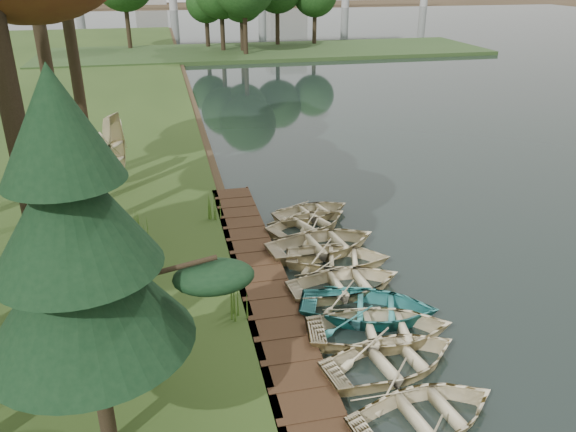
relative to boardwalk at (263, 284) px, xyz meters
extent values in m
plane|color=#3D2F1D|center=(1.60, 0.00, -0.15)|extent=(300.00, 300.00, 0.00)
cube|color=#382515|center=(0.00, 0.00, 0.00)|extent=(1.60, 16.00, 0.30)
cube|color=#2B431E|center=(9.60, 50.00, 0.08)|extent=(50.00, 14.00, 0.45)
cylinder|color=black|center=(-13.73, 50.00, 2.70)|extent=(0.50, 0.50, 4.80)
cylinder|color=black|center=(-7.07, 50.00, 2.70)|extent=(0.50, 0.50, 4.80)
cylinder|color=black|center=(-0.40, 50.00, 2.70)|extent=(0.50, 0.50, 4.80)
cylinder|color=black|center=(6.27, 50.00, 2.70)|extent=(0.50, 0.50, 4.80)
cylinder|color=black|center=(12.93, 50.00, 2.70)|extent=(0.50, 0.50, 4.80)
cylinder|color=black|center=(19.60, 50.00, 2.70)|extent=(0.50, 0.50, 4.80)
cylinder|color=black|center=(26.27, 50.00, 2.70)|extent=(0.50, 0.50, 4.80)
imported|color=beige|center=(2.46, -6.50, 0.27)|extent=(3.93, 3.10, 0.73)
imported|color=beige|center=(2.45, -4.61, 0.28)|extent=(4.07, 3.23, 0.76)
imported|color=beige|center=(2.60, -3.38, 0.31)|extent=(4.32, 3.35, 0.82)
imported|color=teal|center=(2.66, -2.33, 0.31)|extent=(4.64, 3.97, 0.81)
imported|color=beige|center=(2.44, -0.86, 0.27)|extent=(3.84, 2.90, 0.75)
imported|color=beige|center=(2.71, 0.79, 0.26)|extent=(4.03, 3.32, 0.72)
imported|color=beige|center=(2.48, 1.83, 0.31)|extent=(4.40, 3.47, 0.83)
imported|color=beige|center=(2.48, 3.69, 0.26)|extent=(4.14, 3.62, 0.71)
imported|color=beige|center=(2.88, 4.76, 0.23)|extent=(3.69, 3.03, 0.67)
imported|color=beige|center=(-4.72, 9.69, 0.48)|extent=(3.76, 3.22, 0.66)
cylinder|color=black|center=(-5.43, -3.26, 5.16)|extent=(0.44, 0.44, 10.03)
cylinder|color=black|center=(-6.49, 6.85, 5.68)|extent=(0.46, 0.46, 11.06)
cylinder|color=black|center=(-6.00, 10.30, 6.00)|extent=(0.47, 0.47, 11.71)
cylinder|color=black|center=(-4.21, -5.83, 1.66)|extent=(0.32, 0.32, 3.02)
cone|color=black|center=(-4.21, -5.83, 4.04)|extent=(3.80, 3.80, 2.60)
cone|color=black|center=(-4.21, -5.83, 5.46)|extent=(2.90, 2.90, 2.25)
cone|color=black|center=(-4.21, -5.83, 6.89)|extent=(2.00, 2.00, 1.90)
cone|color=#3F661E|center=(-3.33, -4.07, 0.59)|extent=(0.60, 0.60, 0.88)
cone|color=#3F661E|center=(-1.00, -1.81, 0.69)|extent=(0.60, 0.60, 1.07)
cone|color=#3F661E|center=(-3.64, 3.33, 0.72)|extent=(0.60, 0.60, 1.14)
cone|color=#3F661E|center=(-1.00, 4.81, 0.63)|extent=(0.60, 0.60, 0.96)
camera|label=1|loc=(-2.54, -14.99, 9.15)|focal=35.00mm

